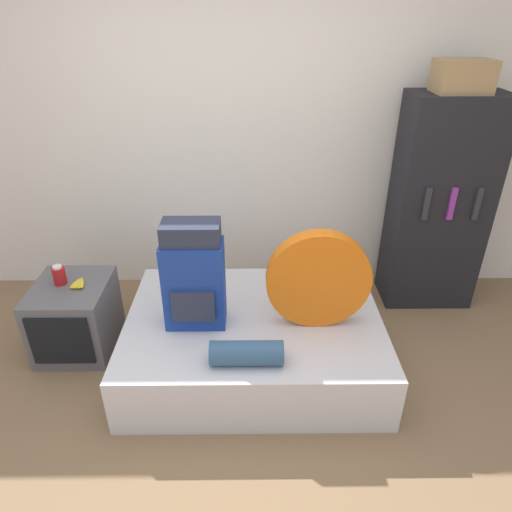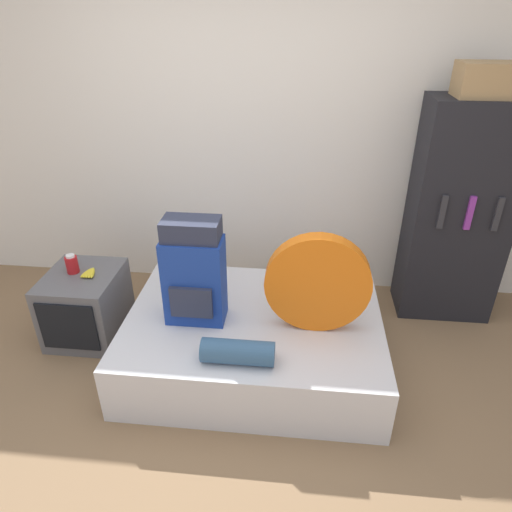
# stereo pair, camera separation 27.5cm
# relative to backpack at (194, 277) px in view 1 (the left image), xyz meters

# --- Properties ---
(ground_plane) EXTENTS (16.00, 16.00, 0.00)m
(ground_plane) POSITION_rel_backpack_xyz_m (0.16, -0.62, -0.72)
(ground_plane) COLOR #846647
(wall_back) EXTENTS (8.00, 0.05, 2.60)m
(wall_back) POSITION_rel_backpack_xyz_m (0.16, 1.15, 0.58)
(wall_back) COLOR white
(wall_back) RESTS_ON ground_plane
(bed) EXTENTS (1.65, 1.22, 0.38)m
(bed) POSITION_rel_backpack_xyz_m (0.36, 0.05, -0.53)
(bed) COLOR silver
(bed) RESTS_ON ground_plane
(backpack) EXTENTS (0.37, 0.24, 0.69)m
(backpack) POSITION_rel_backpack_xyz_m (0.00, 0.00, 0.00)
(backpack) COLOR navy
(backpack) RESTS_ON bed
(tent_bag) EXTENTS (0.64, 0.10, 0.64)m
(tent_bag) POSITION_rel_backpack_xyz_m (0.76, -0.01, -0.01)
(tent_bag) COLOR orange
(tent_bag) RESTS_ON bed
(sleeping_roll) EXTENTS (0.41, 0.14, 0.14)m
(sleeping_roll) POSITION_rel_backpack_xyz_m (0.32, -0.39, -0.26)
(sleeping_roll) COLOR #33567A
(sleeping_roll) RESTS_ON bed
(television) EXTENTS (0.50, 0.57, 0.50)m
(television) POSITION_rel_backpack_xyz_m (-0.88, 0.24, -0.47)
(television) COLOR #5B5B60
(television) RESTS_ON ground_plane
(canister) EXTENTS (0.08, 0.08, 0.14)m
(canister) POSITION_rel_backpack_xyz_m (-0.95, 0.27, -0.15)
(canister) COLOR #B2191E
(canister) RESTS_ON television
(banana_bunch) EXTENTS (0.11, 0.14, 0.03)m
(banana_bunch) POSITION_rel_backpack_xyz_m (-0.81, 0.25, -0.20)
(banana_bunch) COLOR yellow
(banana_bunch) RESTS_ON television
(bookshelf) EXTENTS (0.68, 0.42, 1.64)m
(bookshelf) POSITION_rel_backpack_xyz_m (1.78, 0.86, 0.10)
(bookshelf) COLOR black
(bookshelf) RESTS_ON ground_plane
(cardboard_box) EXTENTS (0.35, 0.26, 0.21)m
(cardboard_box) POSITION_rel_backpack_xyz_m (1.75, 0.83, 1.03)
(cardboard_box) COLOR #A88456
(cardboard_box) RESTS_ON bookshelf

